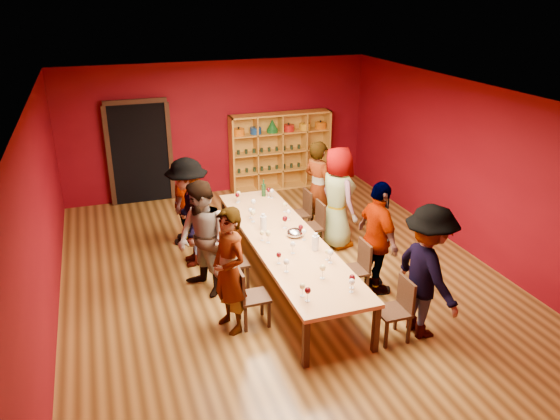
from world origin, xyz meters
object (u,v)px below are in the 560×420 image
object	(u,v)px
person_left_3	(189,213)
chair_person_left_4	(204,215)
person_right_0	(427,272)
person_right_3	(338,198)
person_left_4	(184,202)
spittoon_bowl	(295,233)
chair_person_left_3	(215,234)
chair_person_right_3	(315,223)
tasting_table	(285,242)
chair_person_right_1	(358,266)
shelving_unit	(280,147)
wine_bottle	(264,190)
chair_person_right_0	(398,306)
person_left_2	(203,239)
chair_person_left_2	(229,260)
chair_person_right_4	(302,210)
chair_person_left_1	(248,294)
person_left_1	(229,271)
person_right_4	(318,188)
person_right_1	(378,239)

from	to	relation	value
person_left_3	chair_person_left_4	world-z (taller)	person_left_3
person_right_0	person_right_3	world-z (taller)	person_right_0
person_left_4	spittoon_bowl	xyz separation A→B (m)	(1.45, -1.97, 0.01)
chair_person_left_3	chair_person_right_3	size ratio (longest dim) A/B	1.00
tasting_table	chair_person_right_1	distance (m)	1.22
shelving_unit	spittoon_bowl	world-z (taller)	shelving_unit
person_left_3	wine_bottle	size ratio (longest dim) A/B	5.70
chair_person_right_0	person_left_2	bearing A→B (deg)	137.26
chair_person_left_2	chair_person_right_4	xyz separation A→B (m)	(1.82, 1.54, 0.00)
chair_person_left_1	person_left_3	xyz separation A→B (m)	(-0.42, 2.13, 0.45)
person_left_1	chair_person_right_3	world-z (taller)	person_left_1
chair_person_right_3	person_right_3	xyz separation A→B (m)	(0.44, 0.00, 0.45)
shelving_unit	person_left_4	distance (m)	3.54
shelving_unit	chair_person_right_4	bearing A→B (deg)	-100.15
person_left_3	person_right_4	distance (m)	2.61
tasting_table	person_right_0	world-z (taller)	person_right_0
spittoon_bowl	person_right_4	bearing A→B (deg)	56.08
tasting_table	chair_person_left_2	distance (m)	0.93
chair_person_left_1	person_left_2	distance (m)	1.23
chair_person_left_1	person_right_1	world-z (taller)	person_right_1
chair_person_right_0	person_right_3	size ratio (longest dim) A/B	0.47
person_right_4	chair_person_left_3	bearing A→B (deg)	81.41
chair_person_right_4	person_right_3	bearing A→B (deg)	-55.93
person_left_3	shelving_unit	bearing A→B (deg)	142.99
person_left_1	chair_person_right_4	world-z (taller)	person_left_1
person_left_3	person_right_1	distance (m)	3.18
chair_person_right_1	person_right_4	bearing A→B (deg)	82.27
person_right_0	chair_person_right_3	distance (m)	3.01
person_left_3	chair_person_right_1	world-z (taller)	person_left_3
person_left_2	person_right_4	distance (m)	2.97
chair_person_right_0	person_right_3	xyz separation A→B (m)	(0.44, 2.95, 0.45)
person_left_3	person_right_0	xyz separation A→B (m)	(2.64, -3.09, -0.00)
shelving_unit	chair_person_left_3	bearing A→B (deg)	-125.66
person_right_1	chair_person_left_4	bearing A→B (deg)	36.64
shelving_unit	chair_person_left_4	world-z (taller)	shelving_unit
person_right_1	wine_bottle	bearing A→B (deg)	18.79
tasting_table	chair_person_left_1	size ratio (longest dim) A/B	5.06
person_right_1	person_right_3	world-z (taller)	person_right_3
shelving_unit	person_right_3	bearing A→B (deg)	-90.84
chair_person_right_3	chair_person_left_2	bearing A→B (deg)	-153.88
tasting_table	wine_bottle	world-z (taller)	wine_bottle
person_left_2	chair_person_left_4	world-z (taller)	person_left_2
person_left_1	wine_bottle	bearing A→B (deg)	136.35
person_right_0	person_right_4	bearing A→B (deg)	-0.74
person_left_4	chair_person_right_3	bearing A→B (deg)	87.55
chair_person_right_1	person_left_4	bearing A→B (deg)	128.14
chair_person_left_4	chair_person_right_4	bearing A→B (deg)	-12.39
person_left_1	chair_person_right_4	distance (m)	3.37
tasting_table	chair_person_left_4	bearing A→B (deg)	114.47
chair_person_right_4	tasting_table	bearing A→B (deg)	-119.63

